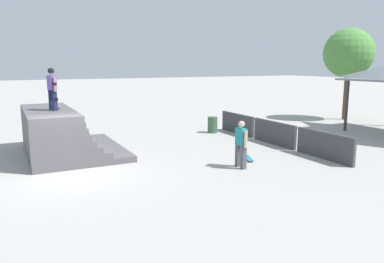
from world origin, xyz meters
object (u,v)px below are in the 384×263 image
object	(u,v)px
skater_on_deck	(52,86)
skateboard_on_deck	(56,107)
trash_bin	(213,125)
skateboard_on_ground	(249,158)
tree_beside_pavilion	(349,53)
bystander_walking	(241,142)

from	to	relation	value
skater_on_deck	skateboard_on_deck	world-z (taller)	skater_on_deck
trash_bin	skateboard_on_ground	bearing A→B (deg)	-16.19
skater_on_deck	tree_beside_pavilion	distance (m)	18.57
skater_on_deck	trash_bin	distance (m)	8.70
skateboard_on_deck	skateboard_on_ground	distance (m)	7.98
skater_on_deck	skateboard_on_deck	size ratio (longest dim) A/B	1.90
skateboard_on_deck	bystander_walking	xyz separation A→B (m)	(5.21, 5.46, -0.99)
skateboard_on_ground	tree_beside_pavilion	bearing A→B (deg)	-42.69
skater_on_deck	bystander_walking	world-z (taller)	skater_on_deck
bystander_walking	tree_beside_pavilion	world-z (taller)	tree_beside_pavilion
skateboard_on_ground	trash_bin	world-z (taller)	trash_bin
trash_bin	skateboard_on_deck	bearing A→B (deg)	-81.55
tree_beside_pavilion	skater_on_deck	bearing A→B (deg)	-83.40
skateboard_on_deck	trash_bin	size ratio (longest dim) A/B	1.01
bystander_walking	trash_bin	bearing A→B (deg)	-20.59
trash_bin	tree_beside_pavilion	bearing A→B (deg)	91.60
bystander_walking	skateboard_on_ground	xyz separation A→B (m)	(-0.79, 0.91, -0.88)
bystander_walking	tree_beside_pavilion	bearing A→B (deg)	-61.32
skateboard_on_deck	skateboard_on_ground	size ratio (longest dim) A/B	1.01
skateboard_on_ground	skater_on_deck	bearing A→B (deg)	80.86
skater_on_deck	bystander_walking	xyz separation A→B (m)	(4.56, 5.63, -1.86)
skateboard_on_ground	skateboard_on_deck	bearing A→B (deg)	76.07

